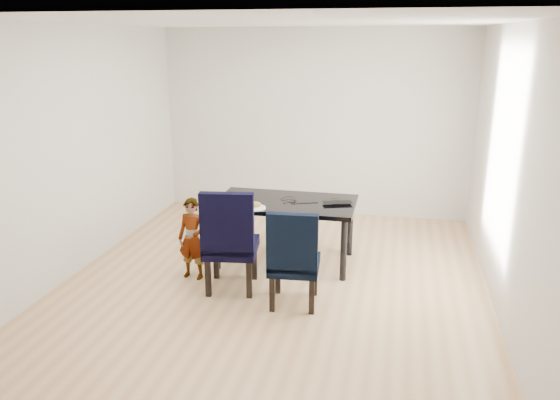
% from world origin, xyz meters
% --- Properties ---
extents(floor, '(4.50, 5.00, 0.01)m').
position_xyz_m(floor, '(0.00, 0.00, -0.01)').
color(floor, tan).
rests_on(floor, ground).
extents(ceiling, '(4.50, 5.00, 0.01)m').
position_xyz_m(ceiling, '(0.00, 0.00, 2.71)').
color(ceiling, white).
rests_on(ceiling, wall_back).
extents(wall_back, '(4.50, 0.01, 2.70)m').
position_xyz_m(wall_back, '(0.00, 2.50, 1.35)').
color(wall_back, silver).
rests_on(wall_back, ground).
extents(wall_front, '(4.50, 0.01, 2.70)m').
position_xyz_m(wall_front, '(0.00, -2.50, 1.35)').
color(wall_front, white).
rests_on(wall_front, ground).
extents(wall_left, '(0.01, 5.00, 2.70)m').
position_xyz_m(wall_left, '(-2.25, 0.00, 1.35)').
color(wall_left, silver).
rests_on(wall_left, ground).
extents(wall_right, '(0.01, 5.00, 2.70)m').
position_xyz_m(wall_right, '(2.25, 0.00, 1.35)').
color(wall_right, silver).
rests_on(wall_right, ground).
extents(dining_table, '(1.60, 0.90, 0.75)m').
position_xyz_m(dining_table, '(0.00, 0.50, 0.38)').
color(dining_table, black).
rests_on(dining_table, floor).
extents(chair_left, '(0.61, 0.63, 1.11)m').
position_xyz_m(chair_left, '(-0.41, -0.31, 0.56)').
color(chair_left, black).
rests_on(chair_left, floor).
extents(chair_right, '(0.52, 0.54, 1.01)m').
position_xyz_m(chair_right, '(0.30, -0.51, 0.50)').
color(chair_right, black).
rests_on(chair_right, floor).
extents(child, '(0.35, 0.25, 0.91)m').
position_xyz_m(child, '(-0.90, -0.15, 0.45)').
color(child, orange).
rests_on(child, floor).
extents(plate, '(0.26, 0.26, 0.01)m').
position_xyz_m(plate, '(-0.28, 0.15, 0.76)').
color(plate, white).
rests_on(plate, dining_table).
extents(sandwich, '(0.16, 0.08, 0.06)m').
position_xyz_m(sandwich, '(-0.28, 0.16, 0.80)').
color(sandwich, olive).
rests_on(sandwich, plate).
extents(laptop, '(0.38, 0.31, 0.03)m').
position_xyz_m(laptop, '(0.58, 0.55, 0.76)').
color(laptop, black).
rests_on(laptop, dining_table).
extents(cable_tangle, '(0.18, 0.18, 0.01)m').
position_xyz_m(cable_tangle, '(0.06, 0.44, 0.75)').
color(cable_tangle, black).
rests_on(cable_tangle, dining_table).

